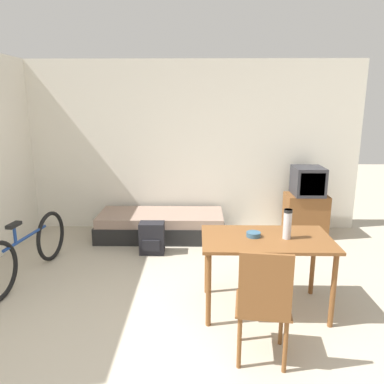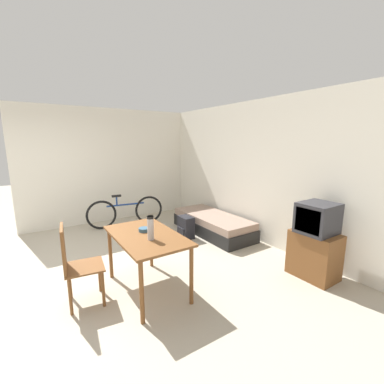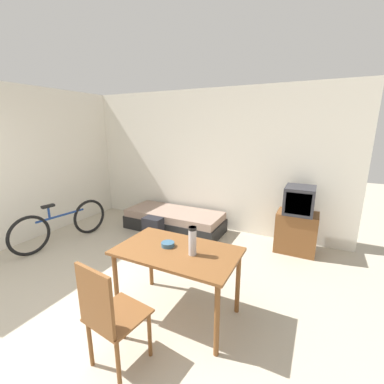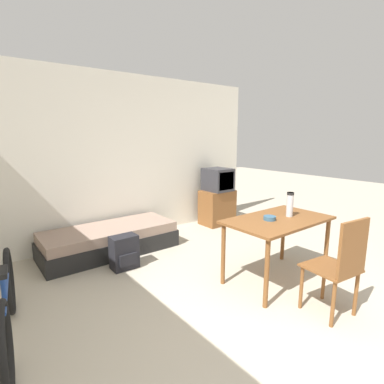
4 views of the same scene
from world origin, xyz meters
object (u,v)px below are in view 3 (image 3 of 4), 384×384
wooden_chair (108,313)px  backpack (153,230)px  dining_table (177,258)px  thermos_flask (192,240)px  tv (297,221)px  bicycle (62,225)px  mate_bowl (168,244)px  daybed (174,220)px

wooden_chair → backpack: (-1.15, 2.25, -0.34)m
dining_table → thermos_flask: 0.32m
backpack → tv: bearing=17.6°
dining_table → bicycle: bearing=166.6°
thermos_flask → mate_bowl: (-0.32, 0.04, -0.14)m
wooden_chair → mate_bowl: bearing=87.6°
daybed → bicycle: bicycle is taller
wooden_chair → mate_bowl: wooden_chair is taller
dining_table → daybed: bearing=121.3°
mate_bowl → dining_table: bearing=-11.0°
tv → mate_bowl: (-1.13, -2.12, 0.27)m
bicycle → wooden_chair: bearing=-30.3°
bicycle → thermos_flask: bearing=-12.9°
dining_table → wooden_chair: wooden_chair is taller
mate_bowl → backpack: 1.91m
dining_table → bicycle: dining_table is taller
daybed → thermos_flask: thermos_flask is taller
mate_bowl → daybed: bearing=119.0°
daybed → wooden_chair: wooden_chair is taller
dining_table → mate_bowl: mate_bowl is taller
thermos_flask → mate_bowl: bearing=172.0°
bicycle → mate_bowl: (2.58, -0.62, 0.45)m
thermos_flask → bicycle: bearing=167.1°
daybed → bicycle: (-1.46, -1.40, 0.15)m
wooden_chair → bicycle: (-2.54, 1.48, -0.22)m
bicycle → thermos_flask: size_ratio=5.86×
thermos_flask → backpack: size_ratio=0.67×
wooden_chair → mate_bowl: 0.89m
tv → thermos_flask: 2.35m
tv → backpack: tv is taller
bicycle → tv: bearing=22.0°
wooden_chair → thermos_flask: bearing=66.7°
bicycle → mate_bowl: bearing=-13.5°
bicycle → backpack: bicycle is taller
bicycle → backpack: (1.39, 0.76, -0.12)m
wooden_chair → dining_table: bearing=79.0°
dining_table → tv: bearing=64.9°
backpack → mate_bowl: bearing=-49.4°
wooden_chair → thermos_flask: size_ratio=3.38×
daybed → tv: bearing=2.5°
bicycle → dining_table: bearing=-13.4°
thermos_flask → mate_bowl: 0.35m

